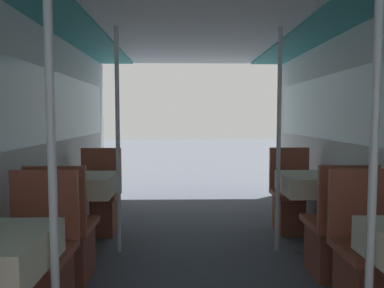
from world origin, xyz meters
name	(u,v)px	position (x,y,z in m)	size (l,w,h in m)	color
wall_left	(7,141)	(-1.47, 1.93, 1.12)	(0.05, 6.65, 2.13)	silver
chair_left_far_0	(36,275)	(-1.10, 1.46, 0.29)	(0.46, 0.46, 0.94)	brown
support_pole_left_0	(52,167)	(-0.77, 0.86, 1.07)	(0.04, 0.04, 2.13)	silver
dining_table_left_1	(83,189)	(-1.10, 2.64, 0.62)	(0.59, 0.59, 0.75)	#4C4C51
chair_left_near_1	(64,244)	(-1.10, 2.04, 0.29)	(0.46, 0.46, 0.94)	brown
chair_left_far_1	(98,207)	(-1.10, 3.25, 0.29)	(0.46, 0.46, 0.94)	brown
support_pole_left_1	(118,142)	(-0.77, 2.64, 1.07)	(0.04, 0.04, 2.13)	silver
chair_right_far_0	(372,271)	(1.10, 1.46, 0.29)	(0.46, 0.46, 0.94)	brown
support_pole_right_0	(373,166)	(0.77, 0.86, 1.07)	(0.04, 0.04, 2.13)	silver
dining_table_right_1	(312,187)	(1.10, 2.64, 0.62)	(0.59, 0.59, 0.75)	#4C4C51
chair_right_near_1	(337,242)	(1.10, 2.04, 0.29)	(0.46, 0.46, 0.94)	brown
chair_right_far_1	(293,206)	(1.10, 3.25, 0.29)	(0.46, 0.46, 0.94)	brown
support_pole_right_1	(279,141)	(0.77, 2.64, 1.07)	(0.04, 0.04, 2.13)	silver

